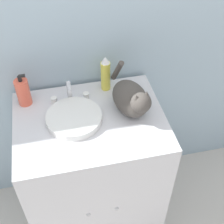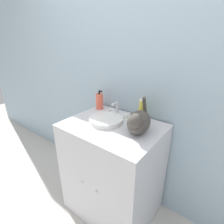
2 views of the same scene
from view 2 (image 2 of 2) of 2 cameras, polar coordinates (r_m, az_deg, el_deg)
The scene contains 7 objects.
wall_back at distance 1.56m, azimuth 8.01°, elevation 11.56°, with size 6.00×0.05×2.50m.
vanity_cabinet at distance 1.66m, azimuth 0.22°, elevation -18.40°, with size 0.77×0.60×0.91m.
sink_basin at distance 1.44m, azimuth -1.93°, elevation -2.56°, with size 0.28×0.28×0.04m.
faucet at distance 1.53m, azimuth 1.58°, elevation 0.63°, with size 0.21×0.09×0.13m.
cat at distance 1.26m, azimuth 8.61°, elevation -3.09°, with size 0.21×0.36×0.24m.
soap_bottle at distance 1.69m, azimuth -4.10°, elevation 3.56°, with size 0.07×0.07×0.19m.
spray_bottle at distance 1.47m, azimuth 9.71°, elevation 1.15°, with size 0.05×0.05×0.21m.
Camera 2 is at (0.75, -0.69, 1.56)m, focal length 28.00 mm.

